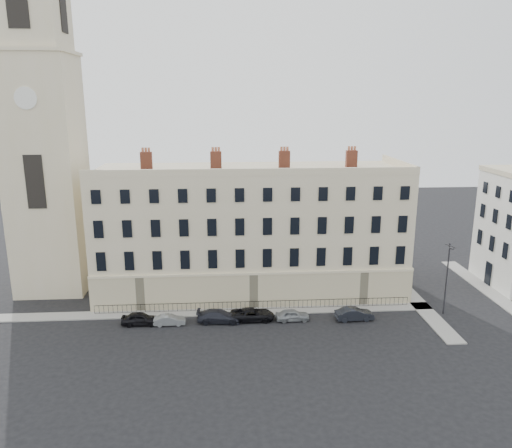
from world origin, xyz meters
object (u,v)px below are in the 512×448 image
object	(u,v)px
car_b	(170,320)
car_d	(252,314)
car_e	(292,315)
car_c	(219,316)
car_a	(140,319)
streetlamp	(447,276)
car_f	(354,314)

from	to	relation	value
car_b	car_d	xyz separation A→B (m)	(8.71, 0.55, 0.11)
car_d	car_e	size ratio (longest dim) A/B	1.30
car_b	car_c	distance (m)	5.17
car_d	car_a	bearing A→B (deg)	90.43
car_b	streetlamp	world-z (taller)	streetlamp
car_a	car_d	xyz separation A→B (m)	(11.76, 0.28, -0.01)
car_b	car_d	distance (m)	8.73
car_c	streetlamp	size ratio (longest dim) A/B	0.58
car_e	streetlamp	distance (m)	17.22
car_b	car_f	world-z (taller)	car_f
car_a	car_f	xyz separation A→B (m)	(22.60, -0.42, 0.01)
car_f	car_a	bearing A→B (deg)	85.25
car_c	car_b	bearing A→B (deg)	96.99
car_a	car_c	distance (m)	8.21
car_b	car_f	bearing A→B (deg)	-92.54
car_c	streetlamp	xyz separation A→B (m)	(24.57, 0.40, 3.79)
car_b	car_c	size ratio (longest dim) A/B	0.70
car_e	car_c	bearing A→B (deg)	86.64
car_b	car_e	size ratio (longest dim) A/B	0.91
car_a	car_b	distance (m)	3.06
car_a	streetlamp	xyz separation A→B (m)	(32.79, 0.42, 3.80)
car_c	streetlamp	distance (m)	24.87
car_a	car_d	distance (m)	11.76
car_c	streetlamp	bearing A→B (deg)	-85.30
car_a	car_f	size ratio (longest dim) A/B	0.95
car_c	car_f	xyz separation A→B (m)	(14.39, -0.44, -0.00)
car_c	car_e	xyz separation A→B (m)	(7.79, -0.12, -0.06)
car_a	car_e	bearing A→B (deg)	-89.44
car_f	streetlamp	world-z (taller)	streetlamp
car_d	car_f	xyz separation A→B (m)	(10.84, -0.70, 0.02)
car_f	car_b	bearing A→B (deg)	85.86
car_f	streetlamp	bearing A→B (deg)	-88.97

